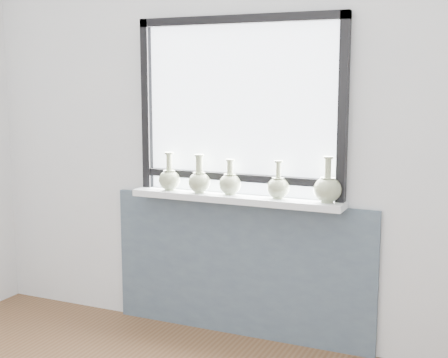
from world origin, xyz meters
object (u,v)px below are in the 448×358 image
at_px(vase_a, 169,178).
at_px(vase_e, 327,188).
at_px(vase_b, 199,180).
at_px(windowsill, 235,198).
at_px(vase_c, 230,183).
at_px(vase_d, 278,187).

distance_m(vase_a, vase_e, 1.00).
bearing_deg(vase_b, vase_e, 1.26).
bearing_deg(vase_e, vase_b, -178.74).
bearing_deg(vase_e, windowsill, -179.46).
distance_m(vase_b, vase_c, 0.20).
bearing_deg(windowsill, vase_c, 166.05).
relative_size(vase_d, vase_e, 0.85).
bearing_deg(vase_d, vase_c, 179.83).
distance_m(windowsill, vase_c, 0.10).
xyz_separation_m(vase_b, vase_d, (0.50, 0.02, -0.01)).
bearing_deg(vase_e, vase_d, 179.44).
xyz_separation_m(windowsill, vase_e, (0.56, 0.01, 0.10)).
relative_size(windowsill, vase_c, 6.20).
height_order(vase_a, vase_b, vase_a).
height_order(vase_a, vase_d, vase_a).
bearing_deg(vase_b, vase_c, 6.20).
bearing_deg(vase_a, vase_d, 0.97).
bearing_deg(windowsill, vase_a, -179.50).
bearing_deg(vase_a, windowsill, 0.50).
height_order(vase_b, vase_d, vase_b).
bearing_deg(vase_d, vase_a, -179.03).
relative_size(vase_a, vase_e, 0.91).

